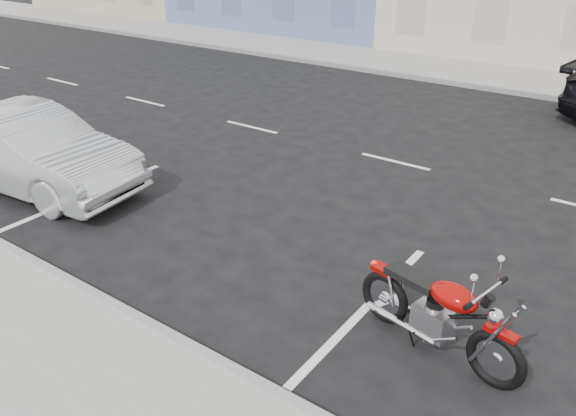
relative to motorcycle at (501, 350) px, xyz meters
The scene contains 6 objects.
ground 5.75m from the motorcycle, 108.67° to the left, with size 120.00×120.00×0.00m, color black.
sidewalk_far 15.69m from the motorcycle, 115.82° to the left, with size 80.00×3.40×0.15m, color gray.
curb_near 7.03m from the motorcycle, 166.99° to the right, with size 80.00×0.12×0.16m, color gray.
curb_far 14.18m from the motorcycle, 118.81° to the left, with size 80.00×0.12×0.16m, color gray.
motorcycle is the anchor object (origin of this frame).
sedan_silver 8.95m from the motorcycle, behind, with size 1.63×4.66×1.54m, color #B5B9BD.
Camera 1 is at (2.71, -10.55, 4.57)m, focal length 35.00 mm.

